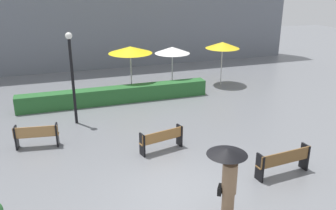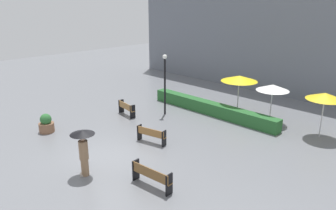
# 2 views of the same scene
# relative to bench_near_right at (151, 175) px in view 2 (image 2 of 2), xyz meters

# --- Properties ---
(ground_plane) EXTENTS (60.00, 60.00, 0.00)m
(ground_plane) POSITION_rel_bench_near_right_xyz_m (-3.36, 0.11, -0.52)
(ground_plane) COLOR slate
(bench_near_right) EXTENTS (1.90, 0.52, 0.87)m
(bench_near_right) POSITION_rel_bench_near_right_xyz_m (0.00, 0.00, 0.00)
(bench_near_right) COLOR brown
(bench_near_right) RESTS_ON ground
(bench_mid_center) EXTENTS (1.68, 0.69, 0.81)m
(bench_mid_center) POSITION_rel_bench_near_right_xyz_m (-3.10, 2.81, -0.04)
(bench_mid_center) COLOR olive
(bench_mid_center) RESTS_ON ground
(bench_far_left) EXTENTS (1.57, 0.57, 0.86)m
(bench_far_left) POSITION_rel_bench_near_right_xyz_m (-7.32, 4.52, -0.01)
(bench_far_left) COLOR #9E7242
(bench_far_left) RESTS_ON ground
(pedestrian_with_umbrella) EXTENTS (1.01, 1.01, 1.98)m
(pedestrian_with_umbrella) POSITION_rel_bench_near_right_xyz_m (-2.68, -1.31, 0.79)
(pedestrian_with_umbrella) COLOR #8C6B4C
(pedestrian_with_umbrella) RESTS_ON ground
(planter_pot) EXTENTS (0.83, 0.83, 1.06)m
(planter_pot) POSITION_rel_bench_near_right_xyz_m (-8.30, -0.31, -0.06)
(planter_pot) COLOR brown
(planter_pot) RESTS_ON ground
(lamp_post) EXTENTS (0.28, 0.28, 3.85)m
(lamp_post) POSITION_rel_bench_near_right_xyz_m (-5.77, 6.43, 1.85)
(lamp_post) COLOR black
(lamp_post) RESTS_ON ground
(patio_umbrella_yellow) EXTENTS (2.28, 2.28, 2.50)m
(patio_umbrella_yellow) POSITION_rel_bench_near_right_xyz_m (-2.56, 9.83, 1.80)
(patio_umbrella_yellow) COLOR silver
(patio_umbrella_yellow) RESTS_ON ground
(patio_umbrella_white) EXTENTS (1.90, 1.90, 2.34)m
(patio_umbrella_white) POSITION_rel_bench_near_right_xyz_m (-0.26, 9.82, 1.64)
(patio_umbrella_white) COLOR silver
(patio_umbrella_white) RESTS_ON ground
(patio_umbrella_yellow_far) EXTENTS (1.91, 1.91, 2.44)m
(patio_umbrella_yellow_far) POSITION_rel_bench_near_right_xyz_m (2.71, 9.75, 1.74)
(patio_umbrella_yellow_far) COLOR silver
(patio_umbrella_yellow_far) RESTS_ON ground
(hedge_strip) EXTENTS (9.33, 0.70, 0.78)m
(hedge_strip) POSITION_rel_bench_near_right_xyz_m (-3.65, 8.51, -0.13)
(hedge_strip) COLOR #28602D
(hedge_strip) RESTS_ON ground
(building_facade) EXTENTS (28.00, 1.20, 9.29)m
(building_facade) POSITION_rel_bench_near_right_xyz_m (-3.36, 16.11, 4.13)
(building_facade) COLOR slate
(building_facade) RESTS_ON ground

